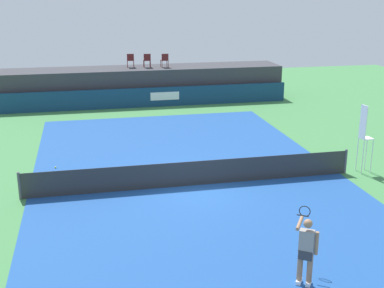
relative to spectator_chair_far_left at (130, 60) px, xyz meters
name	(u,v)px	position (x,y,z in m)	size (l,w,h in m)	color
ground_plane	(178,160)	(0.75, -12.40, -2.69)	(48.00, 48.00, 0.00)	#3D7A42
court_inner	(193,185)	(0.75, -15.40, -2.69)	(12.00, 22.00, 0.00)	#1C478C
sponsor_wall	(147,97)	(0.76, -1.90, -2.09)	(18.00, 0.22, 1.20)	navy
spectator_platform	(143,84)	(0.75, -0.10, -1.59)	(18.00, 2.80, 2.20)	#38383D
spectator_chair_far_left	(130,60)	(0.00, 0.00, 0.00)	(0.47, 0.47, 0.89)	#561919
spectator_chair_left	(147,60)	(1.04, -0.22, 0.00)	(0.46, 0.46, 0.89)	#561919
spectator_chair_center	(165,60)	(2.15, -0.40, 0.00)	(0.46, 0.46, 0.89)	#561919
umpire_chair	(364,134)	(7.65, -15.41, -1.11)	(0.46, 0.46, 2.76)	white
tennis_net	(193,173)	(0.75, -15.40, -2.22)	(12.40, 0.02, 0.95)	#2D2D2D
net_post_near	(19,186)	(-5.45, -15.40, -2.19)	(0.10, 0.10, 1.00)	#4C4C51
net_post_far	(346,161)	(6.95, -15.40, -2.19)	(0.10, 0.10, 1.00)	#4C4C51
tennis_player	(306,249)	(2.05, -22.47, -1.73)	(0.74, 1.25, 1.77)	white
tennis_ball	(55,167)	(-4.38, -12.35, -2.66)	(0.07, 0.07, 0.07)	#D8EA33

